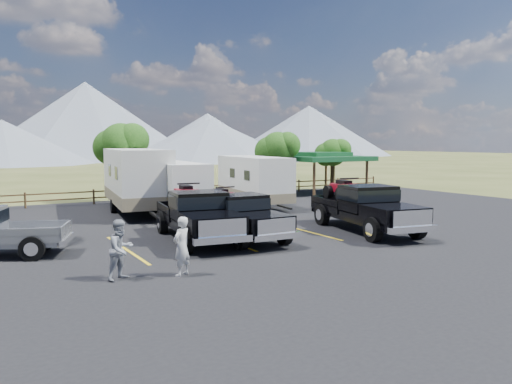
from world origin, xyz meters
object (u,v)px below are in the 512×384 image
rig_left (197,214)px  trailer_center (175,187)px  trailer_right (254,180)px  person_b (121,249)px  person_a (182,246)px  rig_center (238,214)px  rig_right (364,206)px  trailer_left (136,179)px  pavilion (321,158)px

rig_left → trailer_center: trailer_center is taller
trailer_right → person_b: (-11.59, -12.44, -0.73)m
trailer_center → person_a: size_ratio=4.68×
trailer_center → person_a: trailer_center is taller
rig_left → person_b: size_ratio=3.94×
rig_center → person_b: size_ratio=3.52×
rig_right → rig_center: bearing=177.0°
rig_center → trailer_right: bearing=57.6°
rig_left → trailer_left: size_ratio=0.67×
pavilion → person_b: pavilion is taller
pavilion → trailer_left: (-15.74, -3.55, -0.88)m
trailer_left → person_a: (-2.83, -13.88, -0.98)m
pavilion → rig_right: 16.95m
person_b → person_a: bearing=-43.5°
rig_right → trailer_center: size_ratio=0.86×
rig_center → rig_right: size_ratio=0.86×
person_b → pavilion: bearing=13.1°
rig_center → trailer_center: size_ratio=0.74×
trailer_right → rig_right: bearing=-82.5°
rig_center → person_b: (-5.88, -3.84, -0.11)m
pavilion → trailer_right: size_ratio=0.70×
rig_center → trailer_left: (-1.39, 9.54, 0.88)m
rig_right → person_a: bearing=-152.7°
trailer_left → person_a: bearing=-93.8°
trailer_right → person_a: (-9.92, -12.94, -0.72)m
pavilion → rig_right: bearing=-121.0°
rig_left → rig_center: bearing=-7.6°
pavilion → person_a: bearing=-136.8°
person_a → rig_left: bearing=-147.4°
trailer_left → trailer_right: (7.09, -0.94, -0.26)m
trailer_center → person_b: trailer_center is taller
rig_right → trailer_left: trailer_left is taller
person_a → rig_right: bearing=167.6°
pavilion → trailer_center: pavilion is taller
rig_center → trailer_center: bearing=90.0°
rig_center → trailer_left: size_ratio=0.60×
rig_right → trailer_right: trailer_right is taller
rig_left → person_b: 6.05m
trailer_right → person_a: size_ratio=5.01×
pavilion → rig_right: pavilion is taller
rig_right → trailer_right: 9.99m
person_a → rig_center: bearing=-163.3°
trailer_right → trailer_left: bearing=-179.9°
pavilion → trailer_left: size_ratio=0.60×
rig_center → person_a: rig_center is taller
person_b → trailer_left: bearing=44.6°
pavilion → person_a: size_ratio=3.51×
rig_left → trailer_right: bearing=56.3°
rig_left → trailer_center: (1.79, 7.14, 0.43)m
rig_center → trailer_center: trailer_center is taller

